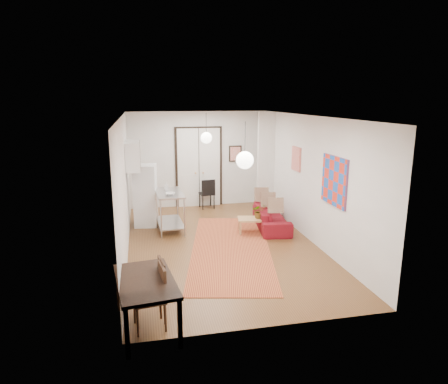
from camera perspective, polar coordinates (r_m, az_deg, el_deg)
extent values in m
plane|color=brown|center=(9.28, -0.36, -7.43)|extent=(7.00, 7.00, 0.00)
cube|color=white|center=(8.69, -0.39, 10.77)|extent=(4.20, 7.00, 0.02)
cube|color=silver|center=(12.27, -3.66, 4.66)|extent=(4.20, 0.02, 2.90)
cube|color=silver|center=(5.60, 6.84, -5.88)|extent=(4.20, 0.02, 2.90)
cube|color=silver|center=(8.71, -14.04, 0.74)|extent=(0.02, 7.00, 2.90)
cube|color=silver|center=(9.51, 12.13, 1.88)|extent=(0.02, 7.00, 2.90)
cube|color=silver|center=(12.26, -3.61, 3.48)|extent=(1.44, 0.06, 2.50)
cube|color=silver|center=(11.77, 6.00, 4.25)|extent=(0.50, 0.10, 2.90)
cube|color=white|center=(10.10, -12.90, 5.09)|extent=(0.35, 1.00, 0.70)
cube|color=red|center=(8.36, 15.49, 1.54)|extent=(0.05, 1.00, 1.00)
cube|color=beige|center=(10.16, 10.28, 4.69)|extent=(0.05, 0.50, 0.60)
cube|color=red|center=(12.43, 1.63, 5.50)|extent=(0.40, 0.03, 0.50)
cube|color=#A76F45|center=(10.60, -13.69, 5.68)|extent=(0.03, 0.44, 0.54)
sphere|color=white|center=(10.70, -2.54, 7.73)|extent=(0.30, 0.30, 0.30)
cylinder|color=black|center=(10.67, -2.56, 9.87)|extent=(0.01, 0.01, 0.50)
sphere|color=white|center=(6.81, 2.99, 4.56)|extent=(0.30, 0.30, 0.30)
cylinder|color=black|center=(6.76, 3.04, 7.91)|extent=(0.01, 0.01, 0.50)
cube|color=#B45E2D|center=(9.00, 0.98, -8.05)|extent=(2.61, 4.81, 0.01)
imported|color=maroon|center=(10.41, 6.79, -3.63)|extent=(1.94, 0.98, 0.54)
cube|color=tan|center=(9.95, 4.44, -3.87)|extent=(0.91, 0.61, 0.04)
cube|color=tan|center=(9.74, 2.61, -5.37)|extent=(0.05, 0.05, 0.34)
cube|color=tan|center=(9.95, 6.79, -5.06)|extent=(0.05, 0.05, 0.34)
cube|color=tan|center=(10.08, 2.08, -4.71)|extent=(0.05, 0.05, 0.34)
cube|color=tan|center=(10.28, 6.13, -4.42)|extent=(0.05, 0.05, 0.34)
imported|color=#3D6C30|center=(9.92, 5.01, -2.72)|extent=(0.37, 0.34, 0.36)
cube|color=#A4A6A9|center=(10.08, -7.83, -0.15)|extent=(0.70, 1.31, 0.04)
cube|color=#A4A6A9|center=(10.28, -7.69, -4.32)|extent=(0.66, 1.27, 0.03)
cylinder|color=#A4A6A9|center=(9.61, -9.14, -3.84)|extent=(0.04, 0.04, 0.96)
cylinder|color=#A4A6A9|center=(9.65, -5.81, -3.66)|extent=(0.04, 0.04, 0.96)
cylinder|color=#A4A6A9|center=(10.77, -9.48, -1.99)|extent=(0.04, 0.04, 0.96)
cylinder|color=#A4A6A9|center=(10.80, -6.50, -1.84)|extent=(0.04, 0.04, 0.96)
imported|color=beige|center=(9.78, -7.71, -0.27)|extent=(0.24, 0.24, 0.06)
imported|color=#5085AE|center=(10.29, -8.23, 0.82)|extent=(0.10, 0.10, 0.20)
cube|color=silver|center=(10.58, -11.16, -0.51)|extent=(0.64, 0.64, 1.61)
cube|color=black|center=(5.93, -11.16, -12.38)|extent=(0.96, 1.47, 0.05)
cube|color=black|center=(5.56, -14.60, -18.93)|extent=(0.07, 0.07, 0.71)
cube|color=black|center=(5.56, -7.10, -18.58)|extent=(0.07, 0.07, 0.71)
cube|color=black|center=(6.68, -14.14, -13.12)|extent=(0.07, 0.07, 0.71)
cube|color=black|center=(6.68, -8.08, -12.84)|extent=(0.07, 0.07, 0.71)
cube|color=#362111|center=(6.23, -10.72, -13.96)|extent=(0.50, 0.49, 0.04)
cube|color=#362111|center=(6.30, -10.87, -11.04)|extent=(0.09, 0.43, 0.47)
cylinder|color=#362111|center=(6.17, -12.38, -16.74)|extent=(0.03, 0.03, 0.45)
cylinder|color=#362111|center=(6.17, -8.77, -16.57)|extent=(0.03, 0.03, 0.45)
cylinder|color=#362111|center=(6.51, -12.37, -15.03)|extent=(0.03, 0.03, 0.45)
cylinder|color=#362111|center=(6.51, -8.98, -14.87)|extent=(0.03, 0.03, 0.45)
cube|color=#362111|center=(6.06, -10.67, -14.80)|extent=(0.50, 0.49, 0.04)
cube|color=#362111|center=(6.13, -10.82, -11.78)|extent=(0.09, 0.43, 0.47)
cylinder|color=#362111|center=(6.00, -12.39, -17.67)|extent=(0.03, 0.03, 0.45)
cylinder|color=#362111|center=(6.00, -8.65, -17.49)|extent=(0.03, 0.03, 0.45)
cylinder|color=#362111|center=(6.34, -12.38, -15.86)|extent=(0.03, 0.03, 0.45)
cylinder|color=#362111|center=(6.34, -8.88, -15.69)|extent=(0.03, 0.03, 0.45)
cube|color=black|center=(12.15, -2.49, -0.24)|extent=(0.47, 0.47, 0.04)
cube|color=black|center=(12.27, -2.64, 1.06)|extent=(0.42, 0.09, 0.44)
cylinder|color=black|center=(12.01, -3.17, -1.51)|extent=(0.03, 0.03, 0.44)
cylinder|color=black|center=(12.06, -1.51, -1.42)|extent=(0.03, 0.03, 0.44)
cylinder|color=black|center=(12.35, -3.42, -1.10)|extent=(0.03, 0.03, 0.44)
cylinder|color=black|center=(12.40, -1.80, -1.01)|extent=(0.03, 0.03, 0.44)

